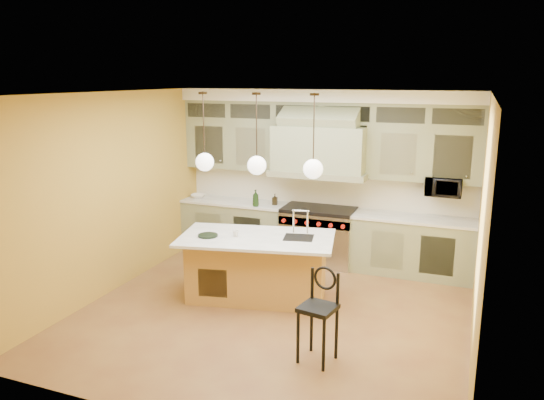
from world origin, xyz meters
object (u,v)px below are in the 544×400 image
at_px(counter_stool, 319,310).
at_px(microwave, 444,186).
at_px(kitchen_island, 258,266).
at_px(range, 319,235).

bearing_deg(counter_stool, microwave, 82.81).
bearing_deg(microwave, counter_stool, -108.12).
bearing_deg(kitchen_island, counter_stool, -58.10).
relative_size(range, counter_stool, 1.13).
xyz_separation_m(range, microwave, (1.95, 0.11, 0.96)).
bearing_deg(range, kitchen_island, -102.87).
height_order(range, counter_stool, counter_stool).
bearing_deg(counter_stool, kitchen_island, 144.67).
height_order(kitchen_island, counter_stool, kitchen_island).
xyz_separation_m(kitchen_island, microwave, (2.34, 1.83, 0.98)).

